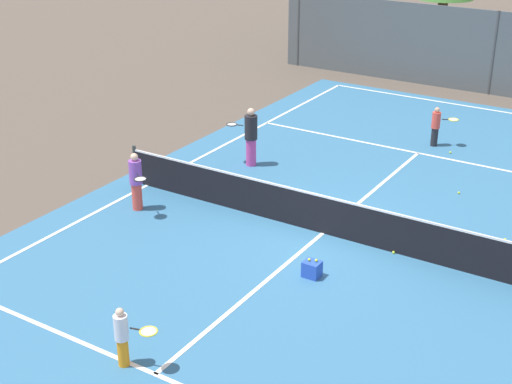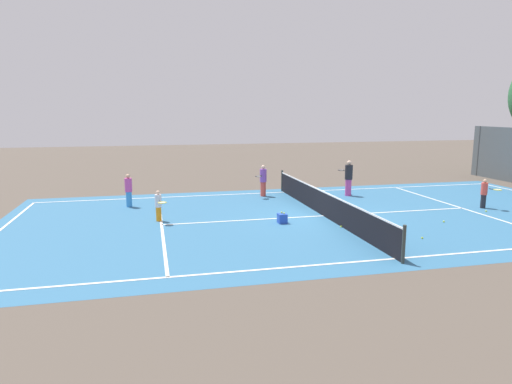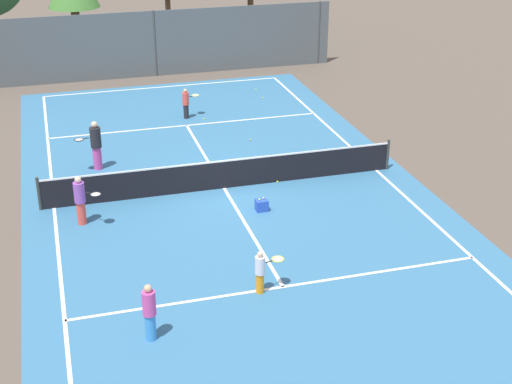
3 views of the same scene
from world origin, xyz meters
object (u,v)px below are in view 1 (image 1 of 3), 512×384
Objects in this scene: tennis_ball_3 at (278,191)px; tennis_ball_6 at (450,152)px; player_0 at (436,126)px; player_4 at (123,336)px; tennis_ball_4 at (505,239)px; ball_crate at (312,269)px; player_1 at (251,136)px; player_3 at (136,181)px; tennis_ball_5 at (459,193)px; tennis_ball_2 at (394,252)px.

tennis_ball_6 is at bearing 60.64° from tennis_ball_3.
player_0 is 19.26× the size of tennis_ball_3.
player_4 reaches higher than tennis_ball_6.
tennis_ball_4 is (4.46, 8.42, -0.59)m from player_4.
player_4 is 2.79× the size of ball_crate.
player_1 is 4.24m from player_3.
player_0 reaches higher than tennis_ball_5.
tennis_ball_3 is 1.00× the size of tennis_ball_6.
player_3 reaches higher than player_4.
tennis_ball_5 is at bearing 130.62° from tennis_ball_4.
player_3 is 23.44× the size of tennis_ball_6.
player_0 is at bearing 119.55° from tennis_ball_5.
player_0 reaches higher than player_4.
player_4 reaches higher than tennis_ball_4.
player_1 reaches higher than ball_crate.
player_3 is at bearing 173.51° from ball_crate.
tennis_ball_2 is (1.11, 1.90, -0.15)m from ball_crate.
player_4 is at bearing -70.66° from player_1.
ball_crate is 6.45× the size of tennis_ball_5.
player_4 is at bearing -51.49° from player_3.
player_4 is 18.02× the size of tennis_ball_6.
player_0 is 3.81m from tennis_ball_5.
tennis_ball_2 is (6.55, 1.28, -0.77)m from player_3.
tennis_ball_5 is (-1.80, 2.09, 0.00)m from tennis_ball_4.
tennis_ball_6 is (4.73, 4.09, -0.88)m from player_1.
tennis_ball_6 is (-1.20, 2.87, 0.00)m from tennis_ball_5.
player_3 is 23.44× the size of tennis_ball_3.
tennis_ball_2 and tennis_ball_5 have the same top height.
tennis_ball_3 is 1.00× the size of tennis_ball_4.
player_0 is 0.82× the size of player_3.
ball_crate is (4.61, -4.78, -0.73)m from player_1.
player_0 is 1.00m from tennis_ball_6.
player_4 is 18.02× the size of tennis_ball_3.
player_4 is (3.26, -9.29, -0.29)m from player_1.
ball_crate is 6.45× the size of tennis_ball_6.
player_4 reaches higher than ball_crate.
tennis_ball_5 is (6.75, 5.38, -0.77)m from player_3.
tennis_ball_6 is at bearing 121.13° from tennis_ball_4.
tennis_ball_2 is 4.11m from tennis_ball_5.
tennis_ball_5 is at bearing 11.67° from player_1.
player_0 reaches higher than tennis_ball_3.
player_3 is at bearing -168.94° from tennis_ball_2.
player_3 is 6.72m from tennis_ball_2.
tennis_ball_2 is 7.04m from tennis_ball_6.
player_3 is 23.44× the size of tennis_ball_5.
ball_crate reaches higher than tennis_ball_2.
ball_crate is 5.00m from tennis_ball_4.
tennis_ball_5 is at bearing 87.17° from tennis_ball_2.
player_4 is 18.02× the size of tennis_ball_5.
tennis_ball_4 is (6.02, 0.42, 0.00)m from tennis_ball_3.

